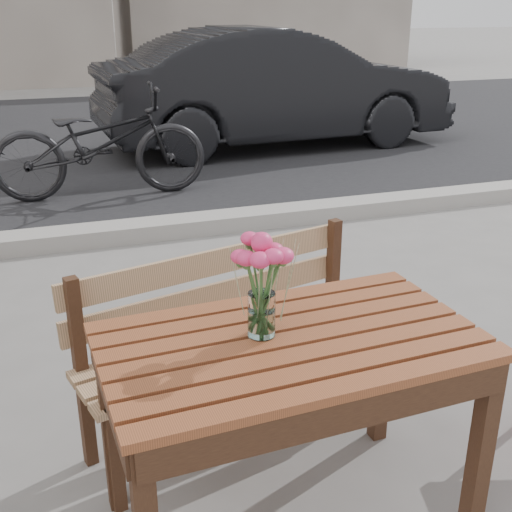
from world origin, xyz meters
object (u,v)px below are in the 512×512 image
Objects in this scene: main_vase at (262,273)px; parked_car at (275,88)px; main_table at (291,371)px; bicycle at (100,143)px.

parked_car reaches higher than main_vase.
main_table is 0.33m from main_vase.
main_vase is 0.18× the size of bicycle.
parked_car is 2.72m from bicycle.
main_table is 0.28× the size of parked_car.
main_table is 4.13m from bicycle.
main_vase is 6.05m from parked_car.
main_vase reaches higher than main_table.
main_vase is at bearing 149.09° from main_table.
main_table is 0.63× the size of bicycle.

